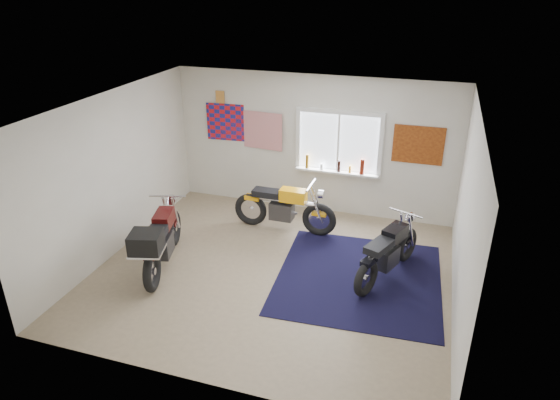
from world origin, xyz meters
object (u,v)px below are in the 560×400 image
(black_chrome_bike, at_px, (388,253))
(maroon_tourer, at_px, (160,241))
(navy_rug, at_px, (359,278))
(yellow_triumph, at_px, (284,208))

(black_chrome_bike, distance_m, maroon_tourer, 3.57)
(navy_rug, xyz_separation_m, yellow_triumph, (-1.61, 1.21, 0.43))
(yellow_triumph, bearing_deg, navy_rug, -36.18)
(yellow_triumph, height_order, maroon_tourer, maroon_tourer)
(yellow_triumph, distance_m, maroon_tourer, 2.42)
(yellow_triumph, bearing_deg, maroon_tourer, -126.09)
(navy_rug, height_order, yellow_triumph, yellow_triumph)
(yellow_triumph, relative_size, black_chrome_bike, 1.11)
(navy_rug, height_order, black_chrome_bike, black_chrome_bike)
(black_chrome_bike, bearing_deg, navy_rug, 138.41)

